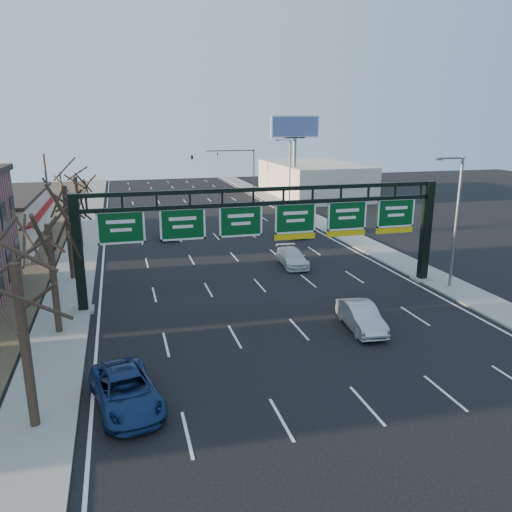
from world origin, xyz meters
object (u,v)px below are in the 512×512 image
object	(u,v)px
sign_gantry	(271,227)
car_white_wagon	(292,257)
car_blue_suv	(126,391)
car_silver_sedan	(361,317)

from	to	relation	value
sign_gantry	car_white_wagon	world-z (taller)	sign_gantry
car_blue_suv	car_white_wagon	world-z (taller)	car_blue_suv
car_blue_suv	sign_gantry	bearing A→B (deg)	39.32
car_silver_sedan	car_white_wagon	bearing A→B (deg)	92.99
car_blue_suv	car_white_wagon	bearing A→B (deg)	42.17
sign_gantry	car_silver_sedan	bearing A→B (deg)	-65.17
sign_gantry	car_silver_sedan	world-z (taller)	sign_gantry
sign_gantry	car_blue_suv	xyz separation A→B (m)	(-9.58, -11.47, -3.93)
sign_gantry	car_silver_sedan	distance (m)	8.51
car_blue_suv	car_silver_sedan	distance (m)	13.56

